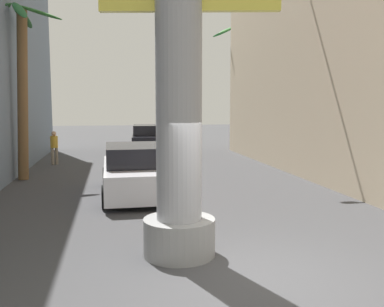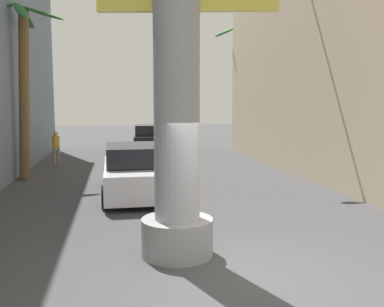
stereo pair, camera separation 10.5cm
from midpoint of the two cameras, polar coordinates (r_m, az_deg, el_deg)
name	(u,v)px [view 1 (the left image)]	position (r m, az deg, el deg)	size (l,w,h in m)	color
ground_plane	(171,177)	(16.67, -2.94, -3.16)	(83.53, 83.53, 0.00)	#424244
neon_sign_pole	(179,14)	(7.94, -2.17, 18.09)	(3.57, 1.34, 9.77)	#9E9EA3
street_lamp	(306,64)	(16.74, 14.84, 11.52)	(2.78, 0.28, 7.08)	#59595E
car_lead	(135,171)	(13.49, -7.79, -2.36)	(2.08, 4.80, 1.56)	black
car_far	(147,138)	(26.38, -6.13, 2.02)	(2.15, 4.69, 1.56)	black
palm_tree_far_right	(234,71)	(28.13, 5.57, 10.94)	(3.02, 3.19, 7.80)	brown
palm_tree_mid_left	(20,71)	(17.33, -22.11, 10.13)	(3.25, 3.30, 6.56)	brown
pedestrian_far_left	(54,145)	(21.03, -18.04, 1.06)	(0.47, 0.47, 1.57)	gray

